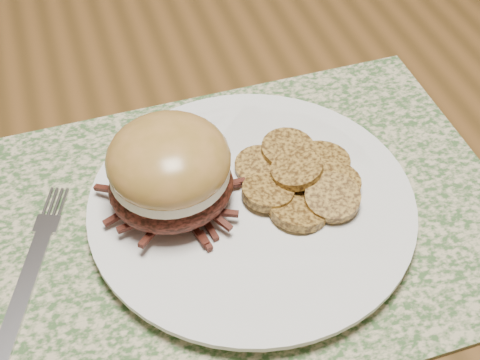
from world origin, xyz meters
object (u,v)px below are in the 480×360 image
object	(u,v)px
fork	(33,266)
pork_sandwich	(170,171)
dining_table	(93,170)
dinner_plate	(252,206)

from	to	relation	value
fork	pork_sandwich	bearing A→B (deg)	31.63
dining_table	pork_sandwich	bearing A→B (deg)	-69.82
dining_table	fork	world-z (taller)	fork
pork_sandwich	dining_table	bearing A→B (deg)	105.89
dining_table	dinner_plate	size ratio (longest dim) A/B	5.77
dinner_plate	pork_sandwich	size ratio (longest dim) A/B	2.36
dinner_plate	fork	bearing A→B (deg)	-179.79
fork	dining_table	bearing A→B (deg)	92.41
pork_sandwich	fork	xyz separation A→B (m)	(-0.12, -0.02, -0.05)
dinner_plate	fork	world-z (taller)	dinner_plate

